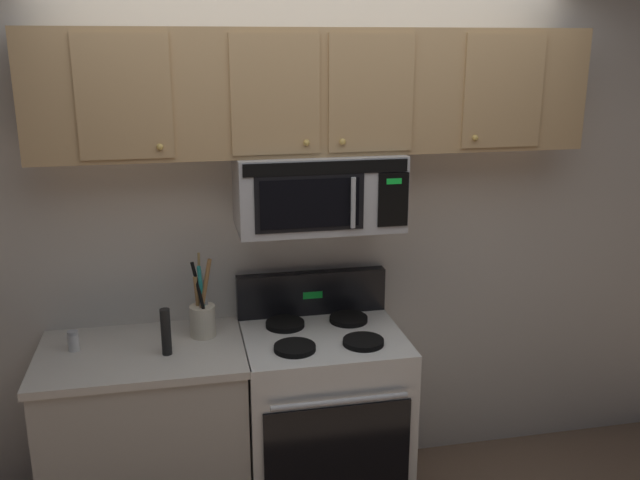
{
  "coord_description": "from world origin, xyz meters",
  "views": [
    {
      "loc": [
        -0.63,
        -2.55,
        2.24
      ],
      "look_at": [
        0.0,
        0.49,
        1.35
      ],
      "focal_mm": 38.95,
      "sensor_mm": 36.0,
      "label": 1
    }
  ],
  "objects_px": {
    "utensil_crock_cream": "(202,315)",
    "salt_shaker": "(73,341)",
    "stove_range": "(323,416)",
    "over_range_microwave": "(318,191)",
    "pepper_mill": "(166,332)"
  },
  "relations": [
    {
      "from": "stove_range",
      "to": "salt_shaker",
      "type": "bearing_deg",
      "value": 177.04
    },
    {
      "from": "utensil_crock_cream",
      "to": "pepper_mill",
      "type": "height_order",
      "value": "utensil_crock_cream"
    },
    {
      "from": "over_range_microwave",
      "to": "pepper_mill",
      "type": "xyz_separation_m",
      "value": [
        -0.72,
        -0.18,
        -0.57
      ]
    },
    {
      "from": "stove_range",
      "to": "pepper_mill",
      "type": "bearing_deg",
      "value": -174.73
    },
    {
      "from": "salt_shaker",
      "to": "pepper_mill",
      "type": "xyz_separation_m",
      "value": [
        0.41,
        -0.13,
        0.06
      ]
    },
    {
      "from": "utensil_crock_cream",
      "to": "salt_shaker",
      "type": "xyz_separation_m",
      "value": [
        -0.58,
        -0.05,
        -0.06
      ]
    },
    {
      "from": "utensil_crock_cream",
      "to": "salt_shaker",
      "type": "height_order",
      "value": "utensil_crock_cream"
    },
    {
      "from": "stove_range",
      "to": "utensil_crock_cream",
      "type": "distance_m",
      "value": 0.78
    },
    {
      "from": "stove_range",
      "to": "salt_shaker",
      "type": "relative_size",
      "value": 11.97
    },
    {
      "from": "pepper_mill",
      "to": "over_range_microwave",
      "type": "bearing_deg",
      "value": 14.22
    },
    {
      "from": "over_range_microwave",
      "to": "salt_shaker",
      "type": "xyz_separation_m",
      "value": [
        -1.13,
        -0.06,
        -0.63
      ]
    },
    {
      "from": "over_range_microwave",
      "to": "salt_shaker",
      "type": "height_order",
      "value": "over_range_microwave"
    },
    {
      "from": "over_range_microwave",
      "to": "pepper_mill",
      "type": "height_order",
      "value": "over_range_microwave"
    },
    {
      "from": "salt_shaker",
      "to": "pepper_mill",
      "type": "bearing_deg",
      "value": -16.95
    },
    {
      "from": "utensil_crock_cream",
      "to": "pepper_mill",
      "type": "xyz_separation_m",
      "value": [
        -0.17,
        -0.17,
        -0.0
      ]
    }
  ]
}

